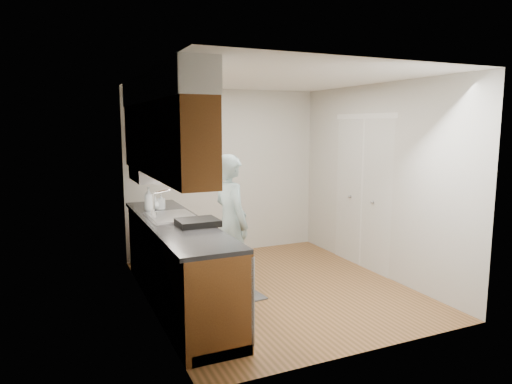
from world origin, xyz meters
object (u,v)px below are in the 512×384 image
at_px(soap_bottle_a, 149,199).
at_px(soap_bottle_b, 161,201).
at_px(person, 231,215).
at_px(soap_bottle_c, 155,203).
at_px(dish_rack, 198,222).

xyz_separation_m(soap_bottle_a, soap_bottle_b, (0.16, 0.06, -0.05)).
distance_m(person, soap_bottle_a, 1.03).
distance_m(soap_bottle_a, soap_bottle_c, 0.13).
distance_m(person, dish_rack, 0.68).
distance_m(soap_bottle_a, dish_rack, 1.06).
bearing_deg(dish_rack, person, 38.32).
distance_m(person, soap_bottle_c, 1.00).
bearing_deg(soap_bottle_b, dish_rack, -82.62).
relative_size(person, soap_bottle_c, 11.52).
bearing_deg(soap_bottle_a, soap_bottle_b, 21.65).
xyz_separation_m(soap_bottle_b, dish_rack, (0.14, -1.08, -0.06)).
xyz_separation_m(soap_bottle_a, dish_rack, (0.30, -1.01, -0.11)).
xyz_separation_m(person, dish_rack, (-0.53, -0.42, 0.04)).
bearing_deg(soap_bottle_c, soap_bottle_b, -9.69).
distance_m(soap_bottle_c, dish_rack, 1.11).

